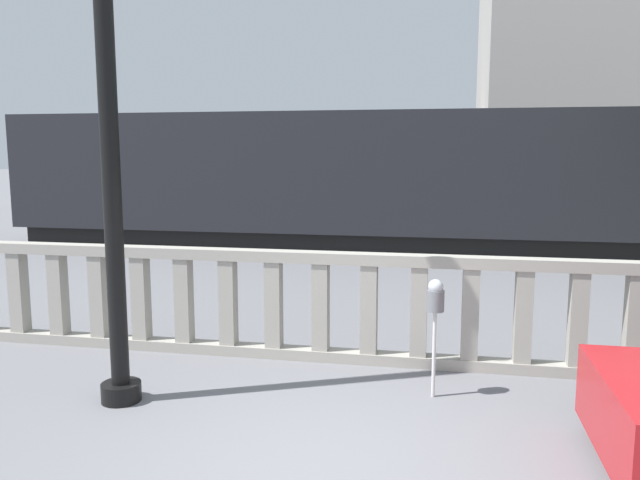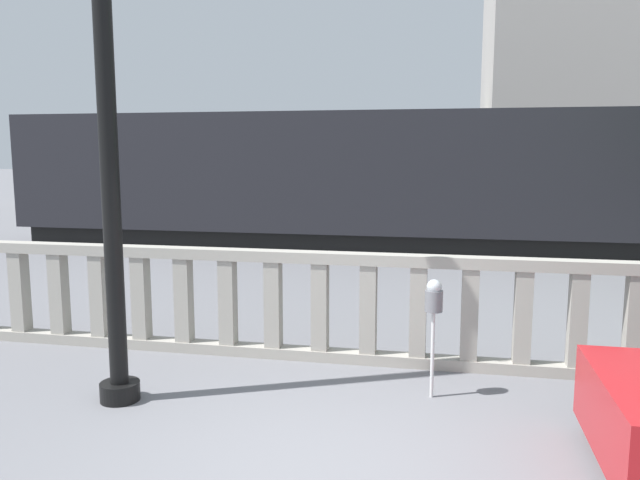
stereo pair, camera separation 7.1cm
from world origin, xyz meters
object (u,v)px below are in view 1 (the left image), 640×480
Objects in this scene: parking_meter at (435,302)px; train_near at (447,179)px; lamppost at (106,75)px; train_far at (266,166)px.

train_near is (0.17, 10.33, 0.87)m from parking_meter.
lamppost is 11.71m from train_near.
lamppost is 5.33× the size of parking_meter.
train_near reaches higher than parking_meter.
train_far is (-8.21, 22.16, 0.91)m from parking_meter.
lamppost is at bearing -166.97° from parking_meter.
parking_meter is at bearing 13.03° from lamppost.
train_far reaches higher than parking_meter.
lamppost is 0.30× the size of train_far.
lamppost reaches higher than train_far.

